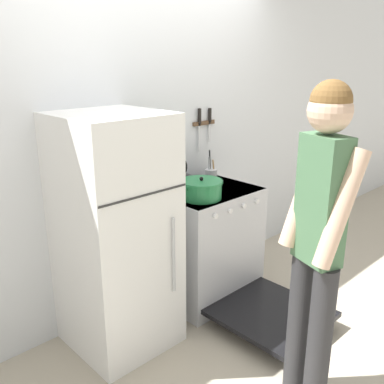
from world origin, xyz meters
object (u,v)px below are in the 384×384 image
Objects in this scene: utensil_jar at (211,175)px; person at (318,235)px; stove_range at (209,245)px; refrigerator at (116,235)px; dutch_oven_pot at (201,189)px; tea_kettle at (180,181)px.

person is (-0.60, -1.32, 0.06)m from utensil_jar.
refrigerator is at bearing 178.58° from stove_range.
person reaches higher than stove_range.
tea_kettle is (0.01, 0.24, 0.01)m from dutch_oven_pot.
utensil_jar is (0.35, 0.01, -0.02)m from tea_kettle.
stove_range is 5.05× the size of utensil_jar.
person is at bearing -109.62° from stove_range.
tea_kettle is (-0.16, 0.16, 0.53)m from stove_range.
dutch_oven_pot is at bearing -145.40° from utensil_jar.
stove_range is 0.75× the size of person.
dutch_oven_pot is at bearing -8.81° from refrigerator.
dutch_oven_pot is (-0.17, -0.08, 0.52)m from stove_range.
dutch_oven_pot is 1.32× the size of utensil_jar.
refrigerator is 5.93× the size of utensil_jar.
refrigerator is at bearing 171.19° from dutch_oven_pot.
utensil_jar is at bearing 34.60° from dutch_oven_pot.
refrigerator is at bearing 39.18° from person.
utensil_jar is (1.04, 0.15, 0.17)m from refrigerator.
person is at bearing -102.61° from dutch_oven_pot.
utensil_jar reaches higher than dutch_oven_pot.
dutch_oven_pot is 1.37× the size of tea_kettle.
person reaches higher than utensil_jar.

